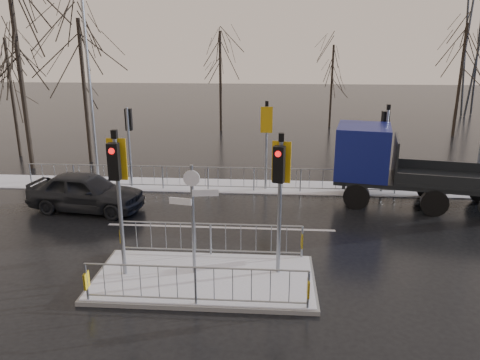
# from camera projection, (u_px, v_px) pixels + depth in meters

# --- Properties ---
(ground) EXTENTS (120.00, 120.00, 0.00)m
(ground) POSITION_uv_depth(u_px,v_px,m) (204.00, 281.00, 12.76)
(ground) COLOR black
(ground) RESTS_ON ground
(snow_verge) EXTENTS (30.00, 2.00, 0.04)m
(snow_verge) POSITION_uv_depth(u_px,v_px,m) (232.00, 186.00, 20.97)
(snow_verge) COLOR white
(snow_verge) RESTS_ON ground
(lane_markings) EXTENTS (8.00, 11.38, 0.01)m
(lane_markings) POSITION_uv_depth(u_px,v_px,m) (203.00, 287.00, 12.44)
(lane_markings) COLOR silver
(lane_markings) RESTS_ON ground
(traffic_island) EXTENTS (6.00, 3.04, 4.15)m
(traffic_island) POSITION_uv_depth(u_px,v_px,m) (204.00, 268.00, 12.66)
(traffic_island) COLOR slate
(traffic_island) RESTS_ON ground
(far_kerb_fixtures) EXTENTS (18.00, 0.65, 3.83)m
(far_kerb_fixtures) POSITION_uv_depth(u_px,v_px,m) (238.00, 168.00, 20.18)
(far_kerb_fixtures) COLOR gray
(far_kerb_fixtures) RESTS_ON ground
(car_far_lane) EXTENTS (4.60, 2.33, 1.50)m
(car_far_lane) POSITION_uv_depth(u_px,v_px,m) (86.00, 192.00, 17.86)
(car_far_lane) COLOR black
(car_far_lane) RESTS_ON ground
(flatbed_truck) EXTENTS (7.01, 3.66, 3.09)m
(flatbed_truck) POSITION_uv_depth(u_px,v_px,m) (387.00, 163.00, 18.47)
(flatbed_truck) COLOR black
(flatbed_truck) RESTS_ON ground
(tree_near_a) EXTENTS (4.75, 4.75, 8.97)m
(tree_near_a) POSITION_uv_depth(u_px,v_px,m) (16.00, 44.00, 22.24)
(tree_near_a) COLOR black
(tree_near_a) RESTS_ON ground
(tree_near_b) EXTENTS (4.00, 4.00, 7.55)m
(tree_near_b) POSITION_uv_depth(u_px,v_px,m) (82.00, 64.00, 23.77)
(tree_near_b) COLOR black
(tree_near_b) RESTS_ON ground
(tree_near_c) EXTENTS (3.50, 3.50, 6.61)m
(tree_near_c) POSITION_uv_depth(u_px,v_px,m) (9.00, 75.00, 25.23)
(tree_near_c) COLOR black
(tree_near_c) RESTS_ON ground
(tree_far_a) EXTENTS (3.75, 3.75, 7.08)m
(tree_far_a) POSITION_uv_depth(u_px,v_px,m) (220.00, 62.00, 32.53)
(tree_far_a) COLOR black
(tree_far_a) RESTS_ON ground
(tree_far_b) EXTENTS (3.25, 3.25, 6.14)m
(tree_far_b) POSITION_uv_depth(u_px,v_px,m) (332.00, 70.00, 34.07)
(tree_far_b) COLOR black
(tree_far_b) RESTS_ON ground
(tree_far_c) EXTENTS (4.00, 4.00, 7.55)m
(tree_far_c) POSITION_uv_depth(u_px,v_px,m) (463.00, 59.00, 30.37)
(tree_far_c) COLOR black
(tree_far_c) RESTS_ON ground
(street_lamp_left) EXTENTS (1.25, 0.18, 8.20)m
(street_lamp_left) POSITION_uv_depth(u_px,v_px,m) (91.00, 82.00, 20.99)
(street_lamp_left) COLOR gray
(street_lamp_left) RESTS_ON ground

